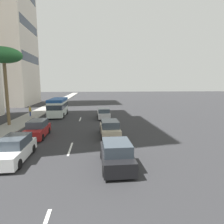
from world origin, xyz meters
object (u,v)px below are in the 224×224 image
Objects in this scene: car_third at (37,129)px; car_sixth at (104,113)px; car_fourth at (15,149)px; car_lead at (116,154)px; minibus_second at (58,106)px; car_fifth at (110,129)px; pedestrian_near_lamp at (30,111)px; palm_tree at (4,56)px.

car_sixth is (9.83, -7.22, -0.05)m from car_third.
car_lead is at bearing 75.83° from car_fourth.
minibus_second is at bearing 19.33° from car_lead.
pedestrian_near_lamp reaches higher than car_fifth.
car_third is 12.87m from pedestrian_near_lamp.
minibus_second is at bearing 29.25° from car_fifth.
car_lead is at bearing 179.17° from car_sixth.
car_lead is 0.93× the size of car_fourth.
car_lead is 22.77m from pedestrian_near_lamp.
pedestrian_near_lamp is (2.24, 11.68, 0.28)m from car_sixth.
palm_tree is (5.55, 5.02, 7.76)m from car_third.
car_third is 2.76× the size of pedestrian_near_lamp.
palm_tree is (13.18, 11.99, 7.76)m from car_lead.
car_fifth is (7.09, -0.24, -0.01)m from car_lead.
minibus_second is at bearing -35.21° from palm_tree.
car_lead is 17.46m from car_sixth.
palm_tree reaches higher than car_sixth.
palm_tree reaches higher than car_fifth.
pedestrian_near_lamp reaches higher than car_third.
car_fourth is 8.91m from car_fifth.
car_fifth reaches higher than car_fourth.
car_third is 0.98× the size of car_fifth.
car_fifth reaches higher than car_sixth.
car_third reaches higher than car_fifth.
car_lead reaches higher than car_sixth.
car_fifth is 15.72m from palm_tree.
palm_tree is at bearing -35.21° from minibus_second.
minibus_second is 1.52× the size of car_sixth.
car_fourth is at bearing 155.63° from car_sixth.
car_sixth is at bearing -0.83° from car_lead.
car_lead reaches higher than car_third.
car_fourth is at bearing 0.99° from car_third.
pedestrian_near_lamp reaches higher than car_fourth.
car_lead is 7.08m from car_fourth.
car_third is at bearing 85.76° from car_fifth.
car_fifth is 0.47× the size of palm_tree.
car_lead is at bearing 161.95° from pedestrian_near_lamp.
car_third is 0.96× the size of car_fourth.
car_fourth is (-18.42, -0.20, -0.82)m from minibus_second.
car_sixth is at bearing 69.77° from minibus_second.
car_fifth is at bearing -116.46° from palm_tree.
palm_tree is at bearing 109.25° from car_sixth.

